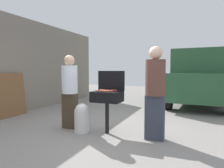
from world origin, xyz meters
The scene contains 17 objects.
ground_plane centered at (0.00, 0.00, 0.00)m, with size 24.00×24.00×0.00m, color gray.
house_wall_side centered at (-3.32, 1.00, 1.47)m, with size 0.24×8.00×2.94m, color slate.
bbq_grill centered at (0.05, -0.09, 0.74)m, with size 0.60×0.44×0.88m.
grill_lid_open centered at (0.05, 0.13, 1.09)m, with size 0.60×0.05×0.42m, color black.
hot_dog_0 centered at (-0.09, -0.19, 0.90)m, with size 0.03×0.03×0.13m, color #B74C33.
hot_dog_1 centered at (0.08, -0.04, 0.90)m, with size 0.03×0.03×0.13m, color #C6593D.
hot_dog_2 centered at (-0.11, 0.02, 0.90)m, with size 0.03×0.03×0.13m, color #B74C33.
hot_dog_3 centered at (0.05, -0.21, 0.90)m, with size 0.03×0.03×0.13m, color #C6593D.
hot_dog_4 centered at (0.16, 0.02, 0.90)m, with size 0.03×0.03×0.13m, color #AD4228.
hot_dog_5 centered at (0.16, -0.16, 0.90)m, with size 0.03×0.03×0.13m, color #B74C33.
hot_dog_6 centered at (-0.05, -0.03, 0.90)m, with size 0.03×0.03×0.13m, color #B74C33.
hot_dog_7 centered at (0.04, -0.11, 0.90)m, with size 0.03×0.03×0.13m, color #C6593D.
propane_tank centered at (-0.47, -0.24, 0.32)m, with size 0.32×0.32×0.62m.
person_left centered at (-0.88, -0.06, 0.90)m, with size 0.35×0.35×1.66m.
person_right centered at (1.04, -0.09, 0.96)m, with size 0.37×0.37×1.77m.
parked_minivan centered at (1.90, 4.45, 1.03)m, with size 2.21×4.49×2.02m.
leaning_board centered at (-3.07, 0.28, 0.62)m, with size 0.03×0.90×1.24m, color brown.
Camera 1 is at (1.74, -3.90, 1.33)m, focal length 32.46 mm.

